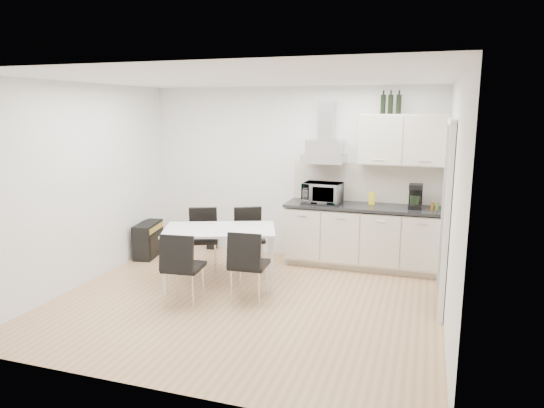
# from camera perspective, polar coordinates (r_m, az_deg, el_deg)

# --- Properties ---
(ground) EXTENTS (4.50, 4.50, 0.00)m
(ground) POSITION_cam_1_polar(r_m,az_deg,el_deg) (5.96, -3.05, -11.25)
(ground) COLOR tan
(ground) RESTS_ON ground
(wall_back) EXTENTS (4.50, 0.10, 2.60)m
(wall_back) POSITION_cam_1_polar(r_m,az_deg,el_deg) (7.48, 2.34, 3.67)
(wall_back) COLOR white
(wall_back) RESTS_ON ground
(wall_front) EXTENTS (4.50, 0.10, 2.60)m
(wall_front) POSITION_cam_1_polar(r_m,az_deg,el_deg) (3.84, -13.99, -3.79)
(wall_front) COLOR white
(wall_front) RESTS_ON ground
(wall_left) EXTENTS (0.10, 4.00, 2.60)m
(wall_left) POSITION_cam_1_polar(r_m,az_deg,el_deg) (6.73, -21.37, 2.09)
(wall_left) COLOR white
(wall_left) RESTS_ON ground
(wall_right) EXTENTS (0.10, 4.00, 2.60)m
(wall_right) POSITION_cam_1_polar(r_m,az_deg,el_deg) (5.24, 20.45, -0.23)
(wall_right) COLOR white
(wall_right) RESTS_ON ground
(ceiling) EXTENTS (4.50, 4.50, 0.00)m
(ceiling) POSITION_cam_1_polar(r_m,az_deg,el_deg) (5.52, -3.33, 14.56)
(ceiling) COLOR white
(ceiling) RESTS_ON wall_back
(doorway) EXTENTS (0.08, 1.04, 2.10)m
(doorway) POSITION_cam_1_polar(r_m,az_deg,el_deg) (5.82, 19.69, -1.60)
(doorway) COLOR white
(doorway) RESTS_ON ground
(kitchenette) EXTENTS (2.22, 0.64, 2.52)m
(kitchenette) POSITION_cam_1_polar(r_m,az_deg,el_deg) (7.07, 11.01, -0.82)
(kitchenette) COLOR beige
(kitchenette) RESTS_ON ground
(dining_table) EXTENTS (1.61, 1.25, 0.75)m
(dining_table) POSITION_cam_1_polar(r_m,az_deg,el_deg) (6.32, -6.18, -3.57)
(dining_table) COLOR white
(dining_table) RESTS_ON ground
(chair_far_left) EXTENTS (0.60, 0.63, 0.88)m
(chair_far_left) POSITION_cam_1_polar(r_m,az_deg,el_deg) (6.95, -8.12, -4.24)
(chair_far_left) COLOR black
(chair_far_left) RESTS_ON ground
(chair_far_right) EXTENTS (0.62, 0.64, 0.88)m
(chair_far_right) POSITION_cam_1_polar(r_m,az_deg,el_deg) (6.92, -2.69, -4.21)
(chair_far_right) COLOR black
(chair_far_right) RESTS_ON ground
(chair_near_left) EXTENTS (0.49, 0.54, 0.88)m
(chair_near_left) POSITION_cam_1_polar(r_m,az_deg,el_deg) (5.81, -10.32, -7.39)
(chair_near_left) COLOR black
(chair_near_left) RESTS_ON ground
(chair_near_right) EXTENTS (0.47, 0.53, 0.88)m
(chair_near_right) POSITION_cam_1_polar(r_m,az_deg,el_deg) (5.81, -2.70, -7.21)
(chair_near_right) COLOR black
(chair_near_right) RESTS_ON ground
(guitar_amp) EXTENTS (0.39, 0.68, 0.53)m
(guitar_amp) POSITION_cam_1_polar(r_m,az_deg,el_deg) (7.81, -14.35, -4.07)
(guitar_amp) COLOR black
(guitar_amp) RESTS_ON ground
(floor_speaker) EXTENTS (0.18, 0.16, 0.26)m
(floor_speaker) POSITION_cam_1_polar(r_m,az_deg,el_deg) (8.07, -7.10, -4.34)
(floor_speaker) COLOR black
(floor_speaker) RESTS_ON ground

